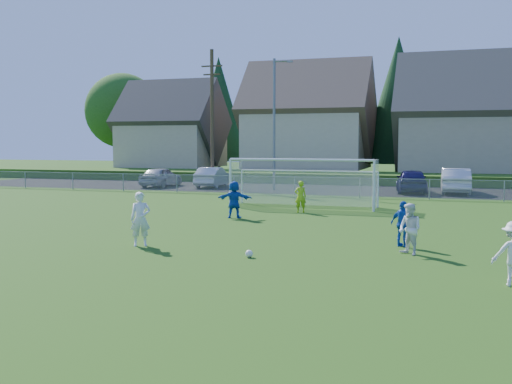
% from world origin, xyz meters
% --- Properties ---
extents(ground, '(160.00, 160.00, 0.00)m').
position_xyz_m(ground, '(0.00, 0.00, 0.00)').
color(ground, '#193D0C').
rests_on(ground, ground).
extents(asphalt_lot, '(60.00, 60.00, 0.00)m').
position_xyz_m(asphalt_lot, '(0.00, 27.50, 0.01)').
color(asphalt_lot, black).
rests_on(asphalt_lot, ground).
extents(grass_embankment, '(70.00, 6.00, 0.80)m').
position_xyz_m(grass_embankment, '(0.00, 35.00, 0.40)').
color(grass_embankment, '#1E420F').
rests_on(grass_embankment, ground).
extents(soccer_ball, '(0.22, 0.22, 0.22)m').
position_xyz_m(soccer_ball, '(1.62, 2.32, 0.11)').
color(soccer_ball, white).
rests_on(soccer_ball, ground).
extents(player_white_a, '(0.75, 0.67, 1.73)m').
position_xyz_m(player_white_a, '(-2.29, 3.09, 0.87)').
color(player_white_a, white).
rests_on(player_white_a, ground).
extents(player_white_b, '(0.94, 0.93, 1.53)m').
position_xyz_m(player_white_b, '(5.99, 4.18, 0.76)').
color(player_white_b, white).
rests_on(player_white_b, ground).
extents(player_blue_a, '(0.92, 0.69, 1.46)m').
position_xyz_m(player_blue_a, '(5.70, 5.53, 0.73)').
color(player_blue_a, '#124AB0').
rests_on(player_blue_a, ground).
extents(player_blue_b, '(1.57, 0.73, 1.63)m').
position_xyz_m(player_blue_b, '(-1.87, 10.69, 0.82)').
color(player_blue_b, '#124AB0').
rests_on(player_blue_b, ground).
extents(goalkeeper, '(0.64, 0.54, 1.50)m').
position_xyz_m(goalkeeper, '(0.43, 13.50, 0.75)').
color(goalkeeper, '#95C617').
rests_on(goalkeeper, ground).
extents(car_a, '(1.78, 4.33, 1.47)m').
position_xyz_m(car_a, '(-13.31, 26.22, 0.73)').
color(car_a, '#999BA1').
rests_on(car_a, ground).
extents(car_b, '(1.97, 4.58, 1.47)m').
position_xyz_m(car_b, '(-9.55, 27.13, 0.73)').
color(car_b, silver).
rests_on(car_b, ground).
extents(car_e, '(2.39, 4.84, 1.59)m').
position_xyz_m(car_e, '(4.75, 26.40, 0.79)').
color(car_e, '#131241').
rests_on(car_e, ground).
extents(car_f, '(1.89, 5.00, 1.63)m').
position_xyz_m(car_f, '(7.46, 26.87, 0.81)').
color(car_f, silver).
rests_on(car_f, ground).
extents(soccer_goal, '(7.42, 1.90, 2.50)m').
position_xyz_m(soccer_goal, '(0.00, 16.05, 1.63)').
color(soccer_goal, white).
rests_on(soccer_goal, ground).
extents(chainlink_fence, '(52.06, 0.06, 1.20)m').
position_xyz_m(chainlink_fence, '(0.00, 22.00, 0.63)').
color(chainlink_fence, gray).
rests_on(chainlink_fence, ground).
extents(streetlight, '(1.38, 0.18, 9.00)m').
position_xyz_m(streetlight, '(-4.45, 26.00, 4.84)').
color(streetlight, slate).
rests_on(streetlight, ground).
extents(utility_pole, '(1.60, 0.26, 10.00)m').
position_xyz_m(utility_pole, '(-9.50, 27.00, 5.15)').
color(utility_pole, '#473321').
rests_on(utility_pole, ground).
extents(houses_row, '(53.90, 11.45, 13.27)m').
position_xyz_m(houses_row, '(1.97, 42.46, 7.33)').
color(houses_row, tan).
rests_on(houses_row, ground).
extents(tree_row, '(65.98, 12.36, 13.80)m').
position_xyz_m(tree_row, '(1.04, 48.74, 6.91)').
color(tree_row, '#382616').
rests_on(tree_row, ground).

